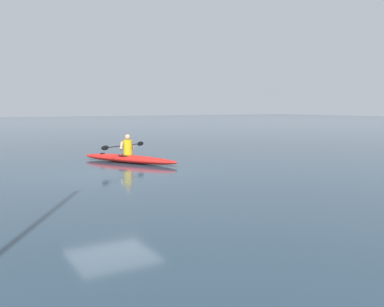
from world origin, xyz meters
name	(u,v)px	position (x,y,z in m)	size (l,w,h in m)	color
ground_plane	(111,176)	(0.00, 0.00, 0.00)	(160.00, 160.00, 0.00)	#233847
kayak	(129,159)	(-1.64, -2.62, 0.15)	(2.60, 4.14, 0.30)	red
kayaker	(127,146)	(-1.61, -2.67, 0.63)	(2.15, 1.18, 0.77)	yellow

